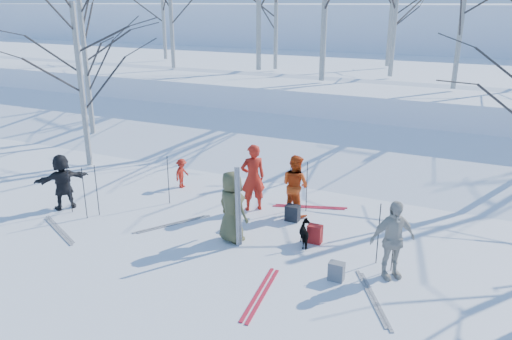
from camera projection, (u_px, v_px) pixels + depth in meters
The scene contains 37 objects.
ground at pixel (227, 244), 11.24m from camera, with size 120.00×120.00×0.00m, color white.
snow_ramp at pixel (325, 156), 17.17m from camera, with size 70.00×9.50×1.40m, color white.
snow_plateau at pixel (388, 88), 25.43m from camera, with size 70.00×18.00×2.20m, color white.
far_hill at pixel (439, 41), 43.04m from camera, with size 90.00×30.00×6.00m, color white.
skier_olive_center at pixel (232, 207), 11.15m from camera, with size 0.81×0.53×1.66m, color #47482B.
skier_red_north at pixel (253, 178), 12.82m from camera, with size 0.65×0.42×1.77m, color #B11C10.
skier_redor_behind at pixel (295, 185), 12.56m from camera, with size 0.77×0.60×1.58m, color #C53B0F.
skier_red_seated at pixel (182, 173), 14.53m from camera, with size 0.56×0.32×0.87m, color #B11C10.
skier_cream_east at pixel (392, 240), 9.65m from camera, with size 0.94×0.39×1.61m, color beige.
skier_grey_west at pixel (63, 182), 12.96m from camera, with size 1.37×0.44×1.48m, color black.
dog at pixel (306, 234), 11.09m from camera, with size 0.30×0.65×0.55m, color black.
upright_ski_left at pixel (237, 208), 10.78m from camera, with size 0.07×0.02×1.90m, color silver.
upright_ski_right at pixel (239, 207), 10.82m from camera, with size 0.07×0.02×1.90m, color silver.
ski_pair_a at pixel (59, 230), 11.90m from camera, with size 1.80×1.01×0.02m, color silver, non-canonical shape.
ski_pair_b at pixel (172, 224), 12.21m from camera, with size 1.18×1.72×0.02m, color silver, non-canonical shape.
ski_pair_c at pixel (260, 294), 9.28m from camera, with size 0.44×1.91×0.02m, color #B0192B, non-canonical shape.
ski_pair_d at pixel (310, 207), 13.23m from camera, with size 1.87×0.79×0.02m, color #B0192B, non-canonical shape.
ski_pair_e at pixel (373, 299), 9.14m from camera, with size 1.11×1.75×0.02m, color silver, non-canonical shape.
ski_pole_a at pixel (378, 234), 10.20m from camera, with size 0.02×0.02×1.34m, color black.
ski_pole_b at pixel (69, 188), 12.72m from camera, with size 0.02×0.02×1.34m, color black.
ski_pole_c at pixel (307, 187), 12.79m from camera, with size 0.02×0.02×1.34m, color black.
ski_pole_d at pixel (97, 191), 12.54m from camera, with size 0.02×0.02×1.34m, color black.
ski_pole_e at pixel (168, 180), 13.29m from camera, with size 0.02×0.02×1.34m, color black.
ski_pole_f at pixel (84, 193), 12.36m from camera, with size 0.02×0.02×1.34m, color black.
ski_pole_g at pixel (290, 187), 12.80m from camera, with size 0.02×0.02×1.34m, color black.
ski_pole_h at pixel (394, 241), 9.92m from camera, with size 0.02×0.02×1.34m, color black.
backpack_red at pixel (315, 234), 11.24m from camera, with size 0.32×0.22×0.42m, color #A41A19.
backpack_grey at pixel (336, 271), 9.72m from camera, with size 0.30×0.20×0.38m, color slate.
backpack_dark at pixel (293, 213), 12.37m from camera, with size 0.34×0.24×0.40m, color black.
birch_plateau_d at pixel (170, 5), 22.81m from camera, with size 4.58×4.58×5.69m, color silver, non-canonical shape.
birch_plateau_e at pixel (276, 14), 22.54m from camera, with size 4.02×4.02×4.89m, color silver, non-canonical shape.
birch_plateau_f at pixel (391, 15), 23.60m from camera, with size 3.95×3.95×4.79m, color silver, non-canonical shape.
birch_plateau_i at pixel (396, 3), 20.07m from camera, with size 4.70×4.70×5.86m, color silver, non-canonical shape.
birch_plateau_j at pixel (462, 14), 17.21m from camera, with size 4.19×4.19×5.13m, color silver, non-canonical shape.
birch_plateau_k at pixel (163, 6), 26.52m from camera, with size 4.47×4.47×5.52m, color silver, non-canonical shape.
birch_edge_a at pixel (81, 87), 15.87m from camera, with size 4.24×4.24×5.20m, color silver, non-canonical shape.
birch_edge_d at pixel (86, 69), 18.52m from camera, with size 4.51×4.51×5.59m, color silver, non-canonical shape.
Camera 1 is at (4.97, -8.84, 5.18)m, focal length 35.00 mm.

